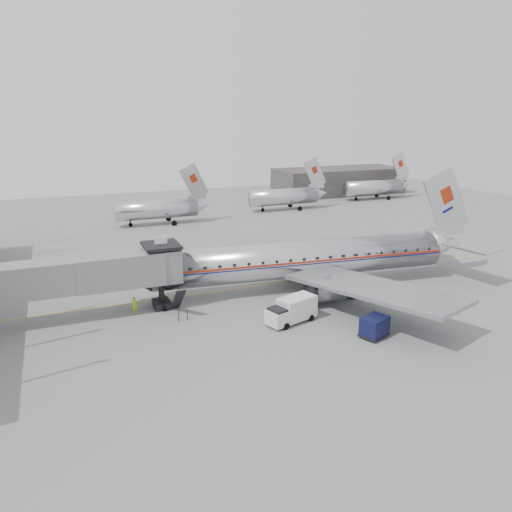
{
  "coord_description": "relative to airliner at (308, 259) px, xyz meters",
  "views": [
    {
      "loc": [
        -18.12,
        -42.29,
        18.37
      ],
      "look_at": [
        2.0,
        6.79,
        3.2
      ],
      "focal_mm": 35.0,
      "sensor_mm": 36.0,
      "label": 1
    }
  ],
  "objects": [
    {
      "name": "distant_aircraft_mid",
      "position": [
        17.41,
        42.42,
        -0.47
      ],
      "size": [
        16.39,
        3.2,
        10.26
      ],
      "color": "silver",
      "rests_on": "ground"
    },
    {
      "name": "hangar",
      "position": [
        38.2,
        56.42,
        -0.21
      ],
      "size": [
        30.0,
        12.0,
        6.0
      ],
      "primitive_type": "cube",
      "color": "#353331",
      "rests_on": "ground"
    },
    {
      "name": "ramp_worker",
      "position": [
        -18.8,
        -0.58,
        -2.38
      ],
      "size": [
        0.66,
        0.48,
        1.66
      ],
      "primitive_type": "imported",
      "rotation": [
        0.0,
        0.0,
        0.14
      ],
      "color": "#9DC917",
      "rests_on": "ground"
    },
    {
      "name": "distant_aircraft_near",
      "position": [
        -8.59,
        38.42,
        -0.47
      ],
      "size": [
        16.39,
        3.2,
        10.26
      ],
      "color": "silver",
      "rests_on": "ground"
    },
    {
      "name": "distant_aircraft_far",
      "position": [
        41.41,
        46.42,
        -0.47
      ],
      "size": [
        16.39,
        3.2,
        10.26
      ],
      "color": "silver",
      "rests_on": "ground"
    },
    {
      "name": "ground",
      "position": [
        -6.8,
        -3.58,
        -3.21
      ],
      "size": [
        160.0,
        160.0,
        0.0
      ],
      "primitive_type": "plane",
      "color": "slate",
      "rests_on": "ground"
    },
    {
      "name": "baggage_cart_white",
      "position": [
        3.28,
        -4.54,
        -2.31
      ],
      "size": [
        2.18,
        1.69,
        1.68
      ],
      "rotation": [
        0.0,
        0.0,
        -0.03
      ],
      "color": "silver",
      "rests_on": "ground"
    },
    {
      "name": "baggage_cart_navy",
      "position": [
        -0.8,
        -13.58,
        -2.23
      ],
      "size": [
        2.84,
        2.52,
        1.84
      ],
      "rotation": [
        0.0,
        0.0,
        0.37
      ],
      "color": "black",
      "rests_on": "ground"
    },
    {
      "name": "service_van",
      "position": [
        -5.9,
        -8.08,
        -2.0
      ],
      "size": [
        5.23,
        3.21,
        2.3
      ],
      "rotation": [
        0.0,
        0.0,
        0.29
      ],
      "color": "silver",
      "rests_on": "ground"
    },
    {
      "name": "airliner",
      "position": [
        0.0,
        0.0,
        0.0
      ],
      "size": [
        40.3,
        37.18,
        12.75
      ],
      "rotation": [
        0.0,
        0.0,
        -0.1
      ],
      "color": "silver",
      "rests_on": "ground"
    },
    {
      "name": "apron_line",
      "position": [
        -3.8,
        2.42,
        -3.2
      ],
      "size": [
        60.0,
        0.15,
        0.01
      ],
      "primitive_type": "cube",
      "rotation": [
        0.0,
        0.0,
        1.57
      ],
      "color": "gold",
      "rests_on": "ground"
    },
    {
      "name": "jet_bridge",
      "position": [
        -23.46,
        0.09,
        0.97
      ],
      "size": [
        21.0,
        6.2,
        7.1
      ],
      "color": "slate",
      "rests_on": "ground"
    }
  ]
}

